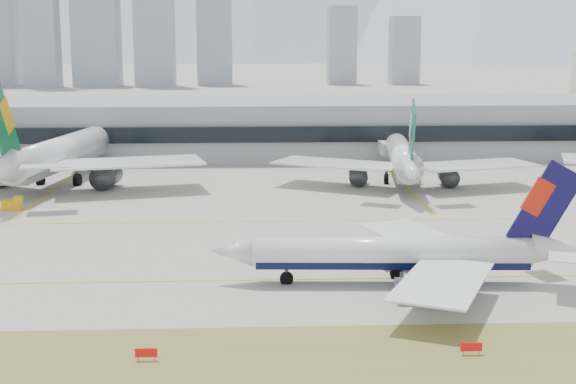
{
  "coord_description": "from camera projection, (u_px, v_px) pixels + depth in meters",
  "views": [
    {
      "loc": [
        -0.67,
        -107.57,
        31.37
      ],
      "look_at": [
        5.27,
        18.0,
        7.5
      ],
      "focal_mm": 50.0,
      "sensor_mm": 36.0,
      "label": 1
    }
  ],
  "objects": [
    {
      "name": "ground",
      "position": [
        256.0,
        269.0,
        111.45
      ],
      "size": [
        3000.0,
        3000.0,
        0.0
      ],
      "primitive_type": "plane",
      "color": "#A4A199",
      "rests_on": "ground"
    },
    {
      "name": "taxiing_airliner",
      "position": [
        406.0,
        254.0,
        104.04
      ],
      "size": [
        49.68,
        43.12,
        16.69
      ],
      "rotation": [
        0.0,
        0.0,
        3.09
      ],
      "color": "white",
      "rests_on": "ground"
    },
    {
      "name": "widebody_eva",
      "position": [
        56.0,
        156.0,
        174.11
      ],
      "size": [
        68.36,
        67.54,
        24.64
      ],
      "rotation": [
        0.0,
        0.0,
        1.42
      ],
      "color": "white",
      "rests_on": "ground"
    },
    {
      "name": "widebody_cathay",
      "position": [
        403.0,
        160.0,
        175.77
      ],
      "size": [
        57.82,
        56.93,
        20.74
      ],
      "rotation": [
        0.0,
        0.0,
        1.46
      ],
      "color": "white",
      "rests_on": "ground"
    },
    {
      "name": "terminal",
      "position": [
        253.0,
        127.0,
        222.74
      ],
      "size": [
        280.0,
        43.1,
        15.0
      ],
      "color": "gray",
      "rests_on": "ground"
    },
    {
      "name": "hold_sign_left",
      "position": [
        146.0,
        353.0,
        79.36
      ],
      "size": [
        2.2,
        0.15,
        1.35
      ],
      "color": "red",
      "rests_on": "ground"
    },
    {
      "name": "hold_sign_right",
      "position": [
        471.0,
        347.0,
        80.88
      ],
      "size": [
        2.2,
        0.15,
        1.35
      ],
      "color": "red",
      "rests_on": "ground"
    },
    {
      "name": "gse_b",
      "position": [
        13.0,
        204.0,
        150.3
      ],
      "size": [
        3.55,
        2.0,
        2.6
      ],
      "color": "#FFB10D",
      "rests_on": "ground"
    },
    {
      "name": "city_skyline",
      "position": [
        93.0,
        12.0,
        542.16
      ],
      "size": [
        342.0,
        49.8,
        140.0
      ],
      "color": "#9499A9",
      "rests_on": "ground"
    }
  ]
}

